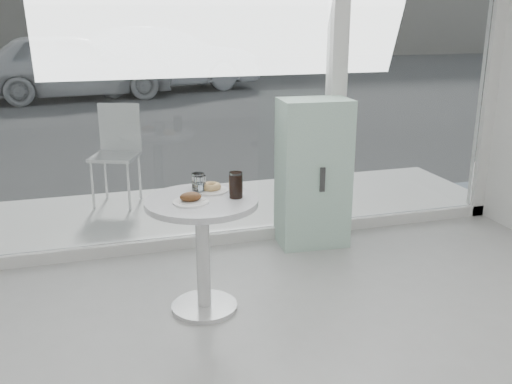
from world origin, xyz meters
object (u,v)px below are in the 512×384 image
object	(u,v)px
main_table	(202,232)
car_silver	(161,59)
water_tumbler_b	(201,185)
patio_chair	(117,148)
plate_fritter	(191,199)
water_tumbler_a	(198,184)
mint_cabinet	(313,173)
car_white	(73,65)
cola_glass	(236,185)
plate_donut	(211,188)

from	to	relation	value
main_table	car_silver	world-z (taller)	car_silver
water_tumbler_b	patio_chair	bearing A→B (deg)	100.59
patio_chair	plate_fritter	distance (m)	2.44
plate_fritter	water_tumbler_a	xyz separation A→B (m)	(0.08, 0.19, 0.03)
mint_cabinet	car_silver	xyz separation A→B (m)	(0.18, 10.71, 0.18)
car_white	water_tumbler_b	size ratio (longest dim) A/B	41.82
main_table	plate_fritter	size ratio (longest dim) A/B	3.46
mint_cabinet	plate_fritter	bearing A→B (deg)	-137.91
patio_chair	plate_fritter	size ratio (longest dim) A/B	4.44
patio_chair	water_tumbler_b	distance (m)	2.25
mint_cabinet	cola_glass	world-z (taller)	mint_cabinet
plate_donut	main_table	bearing A→B (deg)	-122.81
car_white	plate_donut	size ratio (longest dim) A/B	20.11
mint_cabinet	plate_donut	xyz separation A→B (m)	(-1.03, -0.73, 0.17)
main_table	car_silver	bearing A→B (deg)	83.57
main_table	water_tumbler_b	xyz separation A→B (m)	(0.03, 0.15, 0.27)
plate_donut	water_tumbler_a	xyz separation A→B (m)	(-0.09, -0.02, 0.04)
water_tumbler_a	plate_donut	bearing A→B (deg)	10.52
cola_glass	water_tumbler_a	bearing A→B (deg)	141.82
car_white	plate_donut	world-z (taller)	car_white
car_silver	plate_donut	bearing A→B (deg)	162.41
car_white	water_tumbler_a	bearing A→B (deg)	178.17
patio_chair	cola_glass	distance (m)	2.48
car_silver	plate_fritter	distance (m)	11.72
main_table	car_white	size ratio (longest dim) A/B	0.17
patio_chair	plate_donut	world-z (taller)	patio_chair
plate_fritter	cola_glass	bearing A→B (deg)	4.26
main_table	plate_fritter	world-z (taller)	plate_fritter
mint_cabinet	plate_fritter	distance (m)	1.53
cola_glass	mint_cabinet	bearing A→B (deg)	45.23
mint_cabinet	car_silver	distance (m)	10.71
mint_cabinet	patio_chair	size ratio (longest dim) A/B	1.25
water_tumbler_a	car_white	bearing A→B (deg)	94.60
mint_cabinet	patio_chair	bearing A→B (deg)	139.60
water_tumbler_b	cola_glass	distance (m)	0.27
main_table	patio_chair	world-z (taller)	patio_chair
car_white	cola_glass	world-z (taller)	car_white
plate_donut	water_tumbler_a	world-z (taller)	water_tumbler_a
plate_donut	cola_glass	bearing A→B (deg)	-56.26
car_white	cola_glass	distance (m)	10.82
patio_chair	mint_cabinet	bearing A→B (deg)	-21.94
mint_cabinet	water_tumbler_a	world-z (taller)	mint_cabinet
plate_fritter	water_tumbler_a	bearing A→B (deg)	66.46
main_table	mint_cabinet	xyz separation A→B (m)	(1.12, 0.88, 0.07)
main_table	car_white	distance (m)	10.77
water_tumbler_a	car_silver	bearing A→B (deg)	83.53
car_silver	water_tumbler_a	bearing A→B (deg)	161.98
patio_chair	water_tumbler_b	bearing A→B (deg)	-56.83
plate_donut	water_tumbler_b	world-z (taller)	water_tumbler_b
patio_chair	car_white	xyz separation A→B (m)	(-0.46, 8.38, 0.16)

